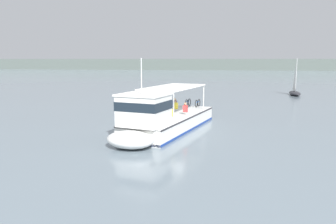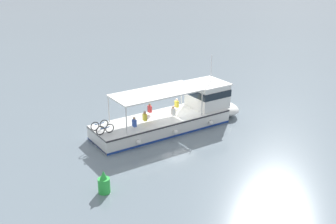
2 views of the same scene
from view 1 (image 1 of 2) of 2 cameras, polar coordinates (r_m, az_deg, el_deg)
name	(u,v)px [view 1 (image 1 of 2)]	position (r m, az deg, el deg)	size (l,w,h in m)	color
ground_plane	(167,134)	(24.13, -0.20, -3.66)	(400.00, 400.00, 0.00)	slate
distant_shoreline	(216,64)	(181.05, 8.14, 7.98)	(400.00, 28.00, 5.51)	#515B56
ferry_main	(162,119)	(24.03, -0.97, -1.25)	(6.12, 13.07, 5.32)	white
sailboat_far_right	(295,92)	(53.34, 20.57, 3.24)	(1.49, 4.83, 5.40)	#232328
channel_buoy	(149,106)	(34.62, -3.24, 1.10)	(0.70, 0.70, 1.40)	green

